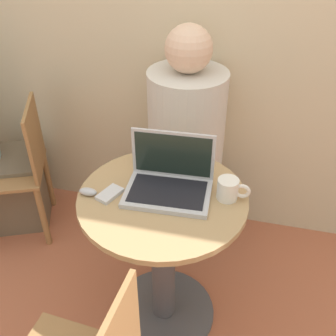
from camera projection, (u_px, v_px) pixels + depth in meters
name	position (u px, v px, depth m)	size (l,w,h in m)	color
ground_plane	(164.00, 312.00, 1.97)	(12.00, 12.00, 0.00)	#B26042
back_wall	(204.00, 0.00, 1.85)	(7.00, 0.05, 2.60)	beige
round_table	(163.00, 246.00, 1.69)	(0.67, 0.67, 0.75)	#4C4C51
laptop	(169.00, 180.00, 1.53)	(0.34, 0.24, 0.22)	#B7B7BC
cell_phone	(110.00, 194.00, 1.53)	(0.09, 0.12, 0.02)	silver
computer_mouse	(88.00, 192.00, 1.53)	(0.07, 0.04, 0.03)	#B2B2B7
coffee_cup	(229.00, 189.00, 1.49)	(0.13, 0.08, 0.09)	white
person_seated	(186.00, 154.00, 2.20)	(0.46, 0.64, 1.25)	#4C4742
chair_background	(18.00, 169.00, 2.23)	(0.52, 0.52, 0.81)	#9E7042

